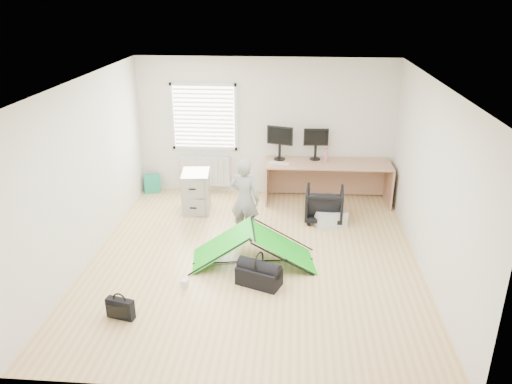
# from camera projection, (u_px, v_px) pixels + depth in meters

# --- Properties ---
(ground) EXTENTS (5.50, 5.50, 0.00)m
(ground) POSITION_uv_depth(u_px,v_px,m) (254.00, 259.00, 7.69)
(ground) COLOR tan
(ground) RESTS_ON ground
(back_wall) EXTENTS (5.00, 0.02, 2.70)m
(back_wall) POSITION_uv_depth(u_px,v_px,m) (266.00, 128.00, 9.72)
(back_wall) COLOR silver
(back_wall) RESTS_ON ground
(window) EXTENTS (1.20, 0.06, 1.20)m
(window) POSITION_uv_depth(u_px,v_px,m) (204.00, 117.00, 9.69)
(window) COLOR silver
(window) RESTS_ON back_wall
(radiator) EXTENTS (1.00, 0.12, 0.60)m
(radiator) POSITION_uv_depth(u_px,v_px,m) (206.00, 171.00, 10.07)
(radiator) COLOR silver
(radiator) RESTS_ON back_wall
(desk) EXTENTS (2.38, 0.80, 0.81)m
(desk) POSITION_uv_depth(u_px,v_px,m) (327.00, 183.00, 9.59)
(desk) COLOR #AB7B5F
(desk) RESTS_ON ground
(filing_cabinet) EXTENTS (0.55, 0.70, 0.76)m
(filing_cabinet) POSITION_uv_depth(u_px,v_px,m) (196.00, 191.00, 9.24)
(filing_cabinet) COLOR #96999B
(filing_cabinet) RESTS_ON ground
(monitor_left) EXTENTS (0.51, 0.25, 0.48)m
(monitor_left) POSITION_uv_depth(u_px,v_px,m) (280.00, 147.00, 9.53)
(monitor_left) COLOR black
(monitor_left) RESTS_ON desk
(monitor_right) EXTENTS (0.48, 0.13, 0.45)m
(monitor_right) POSITION_uv_depth(u_px,v_px,m) (315.00, 148.00, 9.54)
(monitor_right) COLOR black
(monitor_right) RESTS_ON desk
(keyboard) EXTENTS (0.41, 0.22, 0.02)m
(keyboard) POSITION_uv_depth(u_px,v_px,m) (280.00, 163.00, 9.38)
(keyboard) COLOR beige
(keyboard) RESTS_ON desk
(thermos) EXTENTS (0.08, 0.08, 0.26)m
(thermos) POSITION_uv_depth(u_px,v_px,m) (326.00, 155.00, 9.44)
(thermos) COLOR #B0627D
(thermos) RESTS_ON desk
(office_chair) EXTENTS (0.70, 0.71, 0.61)m
(office_chair) POSITION_uv_depth(u_px,v_px,m) (324.00, 205.00, 8.86)
(office_chair) COLOR black
(office_chair) RESTS_ON ground
(person) EXTENTS (0.57, 0.46, 1.37)m
(person) POSITION_uv_depth(u_px,v_px,m) (245.00, 199.00, 8.12)
(person) COLOR gray
(person) RESTS_ON ground
(kite) EXTENTS (1.94, 1.08, 0.57)m
(kite) POSITION_uv_depth(u_px,v_px,m) (253.00, 245.00, 7.49)
(kite) COLOR #11B616
(kite) RESTS_ON ground
(storage_crate) EXTENTS (0.61, 0.53, 0.28)m
(storage_crate) POSITION_uv_depth(u_px,v_px,m) (330.00, 218.00, 8.72)
(storage_crate) COLOR silver
(storage_crate) RESTS_ON ground
(tote_bag) EXTENTS (0.34, 0.24, 0.38)m
(tote_bag) POSITION_uv_depth(u_px,v_px,m) (152.00, 184.00, 10.14)
(tote_bag) COLOR #1F9A72
(tote_bag) RESTS_ON ground
(laptop_bag) EXTENTS (0.38, 0.19, 0.27)m
(laptop_bag) POSITION_uv_depth(u_px,v_px,m) (120.00, 309.00, 6.26)
(laptop_bag) COLOR black
(laptop_bag) RESTS_ON ground
(white_box) EXTENTS (0.10, 0.10, 0.10)m
(white_box) POSITION_uv_depth(u_px,v_px,m) (185.00, 283.00, 6.96)
(white_box) COLOR silver
(white_box) RESTS_ON ground
(duffel_bag) EXTENTS (0.68, 0.51, 0.27)m
(duffel_bag) POSITION_uv_depth(u_px,v_px,m) (259.00, 276.00, 6.97)
(duffel_bag) COLOR black
(duffel_bag) RESTS_ON ground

